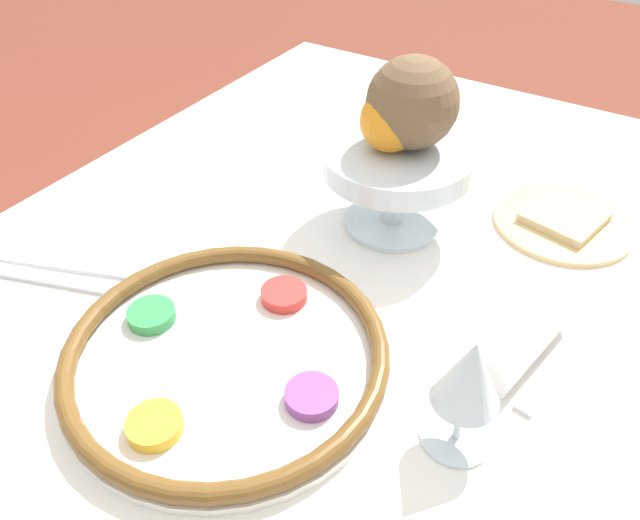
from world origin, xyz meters
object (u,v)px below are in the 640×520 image
seder_plate (226,354)px  orange_fruit (391,121)px  fruit_stand (397,168)px  napkin_roll (522,341)px  cup_near (429,106)px  coconut (413,103)px  wine_glass (469,377)px  bread_plate (563,221)px

seder_plate → orange_fruit: (0.31, -0.02, 0.14)m
fruit_stand → napkin_roll: fruit_stand is taller
fruit_stand → cup_near: size_ratio=2.52×
coconut → cup_near: 0.32m
wine_glass → orange_fruit: (0.27, 0.22, 0.07)m
wine_glass → napkin_roll: wine_glass is taller
seder_plate → bread_plate: bearing=-27.9°
seder_plate → coconut: 0.38m
fruit_stand → napkin_roll: 0.28m
coconut → seder_plate: bearing=173.1°
seder_plate → bread_plate: (0.44, -0.23, -0.01)m
coconut → napkin_roll: 0.31m
coconut → bread_plate: size_ratio=0.61×
bread_plate → fruit_stand: bearing=121.6°
fruit_stand → bread_plate: size_ratio=1.06×
orange_fruit → coconut: bearing=-38.3°
fruit_stand → bread_plate: 0.25m
wine_glass → coconut: (0.29, 0.20, 0.09)m
coconut → napkin_roll: (-0.16, -0.22, -0.15)m
coconut → napkin_roll: size_ratio=0.76×
seder_plate → bread_plate: size_ratio=1.85×
coconut → bread_plate: coconut is taller
orange_fruit → coconut: coconut is taller
bread_plate → orange_fruit: bearing=121.6°
seder_plate → fruit_stand: (0.32, -0.03, 0.08)m
seder_plate → orange_fruit: size_ratio=4.46×
fruit_stand → cup_near: bearing=15.3°
coconut → cup_near: coconut is taller
fruit_stand → wine_glass: bearing=-142.9°
fruit_stand → orange_fruit: size_ratio=2.55×
wine_glass → coconut: size_ratio=1.15×
orange_fruit → bread_plate: (0.13, -0.21, -0.15)m
wine_glass → orange_fruit: 0.36m
fruit_stand → orange_fruit: 0.07m
fruit_stand → orange_fruit: (-0.01, 0.01, 0.07)m
wine_glass → fruit_stand: bearing=37.1°
cup_near → napkin_roll: bearing=-144.8°
cup_near → wine_glass: bearing=-153.0°
seder_plate → orange_fruit: 0.35m
orange_fruit → cup_near: (0.30, 0.07, -0.12)m
fruit_stand → cup_near: 0.30m
cup_near → orange_fruit: bearing=-166.9°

